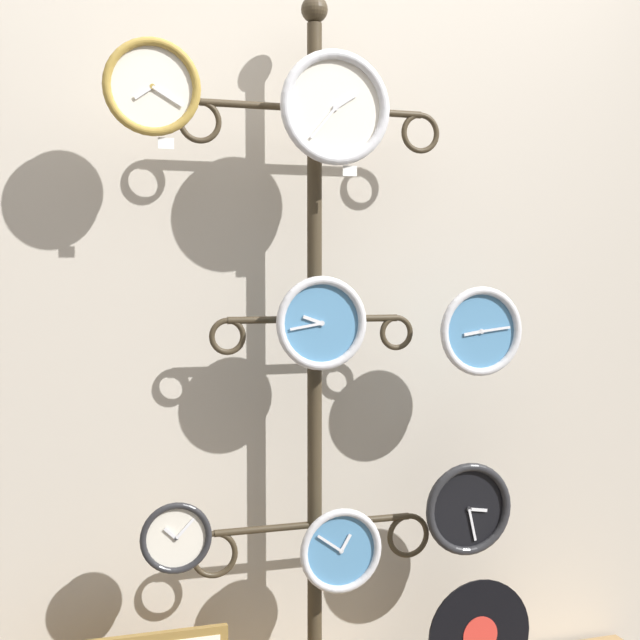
{
  "coord_description": "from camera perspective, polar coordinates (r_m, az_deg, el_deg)",
  "views": [
    {
      "loc": [
        -0.75,
        -1.96,
        1.27
      ],
      "look_at": [
        0.0,
        0.36,
        1.15
      ],
      "focal_mm": 50.0,
      "sensor_mm": 36.0,
      "label": 1
    }
  ],
  "objects": [
    {
      "name": "vinyl_record",
      "position": [
        2.79,
        10.18,
        -19.21
      ],
      "size": [
        0.33,
        0.01,
        0.33
      ],
      "color": "black",
      "rests_on": "low_shelf"
    },
    {
      "name": "clock_bottom_center",
      "position": [
        2.51,
        1.31,
        -14.51
      ],
      "size": [
        0.23,
        0.04,
        0.23
      ],
      "color": "#4C84B2"
    },
    {
      "name": "price_tag_mid",
      "position": [
        2.42,
        1.92,
        9.52
      ],
      "size": [
        0.04,
        0.0,
        0.03
      ],
      "color": "white"
    },
    {
      "name": "clock_bottom_right",
      "position": [
        2.66,
        9.44,
        -11.81
      ],
      "size": [
        0.27,
        0.04,
        0.27
      ],
      "color": "black"
    },
    {
      "name": "display_stand",
      "position": [
        2.54,
        -0.35,
        -9.27
      ],
      "size": [
        0.76,
        0.38,
        2.04
      ],
      "color": "#382D1E",
      "rests_on": "ground_plane"
    },
    {
      "name": "clock_middle_center",
      "position": [
        2.41,
        0.07,
        -0.2
      ],
      "size": [
        0.26,
        0.04,
        0.26
      ],
      "color": "#4C84B2"
    },
    {
      "name": "clock_middle_right",
      "position": [
        2.57,
        10.23,
        -0.71
      ],
      "size": [
        0.26,
        0.04,
        0.26
      ],
      "color": "#4C84B2"
    },
    {
      "name": "clock_bottom_left",
      "position": [
        2.4,
        -9.22,
        -13.57
      ],
      "size": [
        0.19,
        0.04,
        0.19
      ],
      "color": "silver"
    },
    {
      "name": "price_tag_upper",
      "position": [
        2.31,
        -9.83,
        11.08
      ],
      "size": [
        0.04,
        0.0,
        0.03
      ],
      "color": "white"
    },
    {
      "name": "clock_top_left",
      "position": [
        2.33,
        -10.71,
        14.43
      ],
      "size": [
        0.25,
        0.04,
        0.25
      ],
      "color": "silver"
    },
    {
      "name": "clock_top_center",
      "position": [
        2.43,
        0.97,
        13.43
      ],
      "size": [
        0.31,
        0.04,
        0.31
      ],
      "color": "silver"
    },
    {
      "name": "shop_wall",
      "position": [
        2.64,
        -1.4,
        5.74
      ],
      "size": [
        4.4,
        0.04,
        2.8
      ],
      "color": "#BCB2A3",
      "rests_on": "ground_plane"
    }
  ]
}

